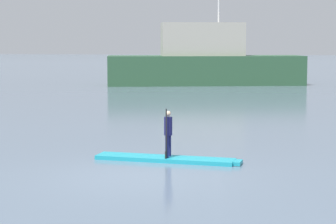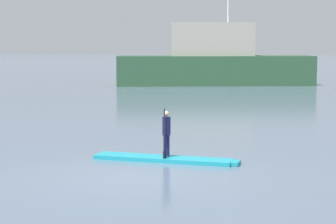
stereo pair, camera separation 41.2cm
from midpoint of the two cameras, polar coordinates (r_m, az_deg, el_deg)
name	(u,v)px [view 2 (the right image)]	position (r m, az deg, el deg)	size (l,w,h in m)	color
ground_plane	(137,177)	(13.80, -1.96, -5.87)	(240.00, 240.00, 0.00)	slate
paddleboard_near	(166,159)	(15.62, 0.58, -4.23)	(3.65, 1.03, 0.10)	#1E9EB2
paddler_child_solo	(166,131)	(15.49, 0.61, -1.73)	(0.22, 0.40, 1.20)	#19194C
fishing_boat_white_large	(214,62)	(42.58, 4.39, 4.48)	(13.32, 5.95, 11.03)	#2D5638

